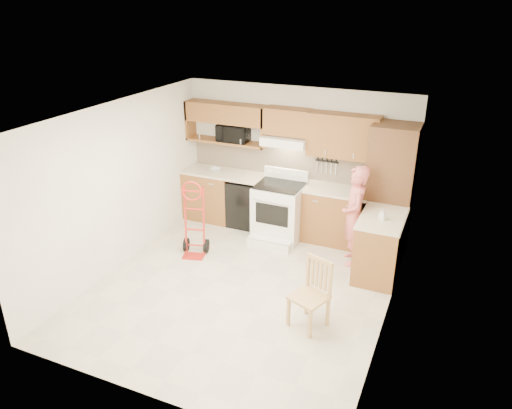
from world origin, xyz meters
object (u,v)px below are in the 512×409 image
Objects in this scene: microwave at (234,133)px; dining_chair at (309,295)px; range at (278,208)px; person at (354,216)px; hand_truck at (193,222)px.

microwave is 3.59m from dining_chair.
dining_chair is at bearing -59.59° from range.
microwave reaches higher than person.
range is at bearing 30.46° from hand_truck.
person reaches higher than hand_truck.
person reaches higher than range.
range is 1.02× the size of hand_truck.
dining_chair is at bearing -22.38° from person.
person is 2.49m from hand_truck.
person is at bearing 3.13° from hand_truck.
hand_truck is (0.01, -1.51, -1.07)m from microwave.
person is (1.34, -0.27, 0.21)m from range.
person is (2.37, -0.74, -0.85)m from microwave.
microwave is at bearing 75.28° from hand_truck.
dining_chair is at bearing -39.69° from hand_truck.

